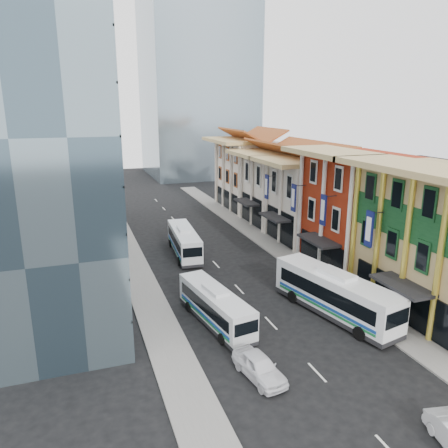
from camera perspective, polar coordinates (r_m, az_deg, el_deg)
name	(u,v)px	position (r m, az deg, el deg)	size (l,w,h in m)	color
ground	(325,381)	(29.83, 13.09, -19.36)	(200.00, 200.00, 0.00)	black
sidewalk_right	(286,255)	(50.76, 8.12, -4.05)	(3.00, 90.00, 0.15)	slate
sidewalk_left	(137,273)	(45.88, -11.25, -6.34)	(3.00, 90.00, 0.15)	slate
shophouse_tan	(448,244)	(39.21, 27.26, -2.39)	(8.00, 14.00, 12.00)	tan
shophouse_red	(357,211)	(47.86, 17.01, 1.62)	(8.00, 10.00, 12.00)	#9B2911
shophouse_cream_near	(311,202)	(55.81, 11.24, 2.84)	(8.00, 9.00, 10.00)	white
shophouse_cream_mid	(279,189)	(63.56, 7.17, 4.52)	(8.00, 9.00, 10.00)	white
shophouse_cream_far	(251,175)	(72.88, 3.52, 6.39)	(8.00, 12.00, 11.00)	white
office_tower	(28,127)	(39.56, -24.26, 11.43)	(12.00, 26.00, 30.00)	#394D5B
office_block_far	(57,180)	(63.19, -21.02, 5.40)	(10.00, 18.00, 14.00)	gray
bus_left_near	(215,305)	(34.94, -1.13, -10.59)	(2.21, 9.45, 3.03)	silver
bus_left_far	(184,241)	(50.44, -5.23, -2.21)	(2.40, 10.23, 3.28)	silver
bus_right	(335,293)	(37.16, 14.28, -8.76)	(2.80, 11.97, 3.84)	white
sedan_left	(259,366)	(29.14, 4.62, -18.06)	(1.84, 4.55, 1.55)	white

